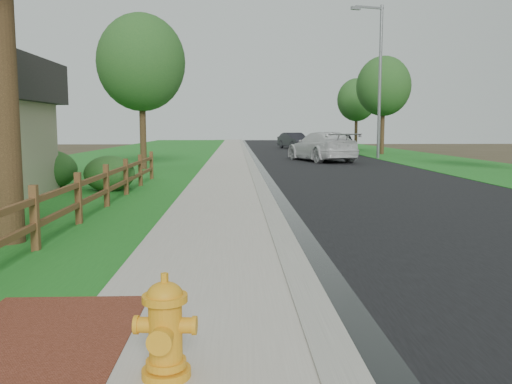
{
  "coord_description": "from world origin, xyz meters",
  "views": [
    {
      "loc": [
        -0.43,
        -5.76,
        2.0
      ],
      "look_at": [
        -0.03,
        4.7,
        0.75
      ],
      "focal_mm": 38.0,
      "sensor_mm": 36.0,
      "label": 1
    }
  ],
  "objects_px": {
    "dark_car_mid": "(340,143)",
    "streetlight": "(378,73)",
    "fire_hydrant": "(165,330)",
    "ranch_fence": "(94,189)",
    "white_suv": "(322,147)"
  },
  "relations": [
    {
      "from": "dark_car_mid",
      "to": "streetlight",
      "type": "height_order",
      "value": "streetlight"
    },
    {
      "from": "ranch_fence",
      "to": "white_suv",
      "type": "height_order",
      "value": "white_suv"
    },
    {
      "from": "dark_car_mid",
      "to": "ranch_fence",
      "type": "bearing_deg",
      "value": 74.31
    },
    {
      "from": "dark_car_mid",
      "to": "streetlight",
      "type": "bearing_deg",
      "value": 110.45
    },
    {
      "from": "fire_hydrant",
      "to": "streetlight",
      "type": "bearing_deg",
      "value": 72.62
    },
    {
      "from": "ranch_fence",
      "to": "dark_car_mid",
      "type": "bearing_deg",
      "value": 68.37
    },
    {
      "from": "fire_hydrant",
      "to": "streetlight",
      "type": "relative_size",
      "value": 0.09
    },
    {
      "from": "dark_car_mid",
      "to": "streetlight",
      "type": "relative_size",
      "value": 0.5
    },
    {
      "from": "ranch_fence",
      "to": "white_suv",
      "type": "distance_m",
      "value": 21.33
    },
    {
      "from": "fire_hydrant",
      "to": "dark_car_mid",
      "type": "relative_size",
      "value": 0.17
    },
    {
      "from": "fire_hydrant",
      "to": "white_suv",
      "type": "bearing_deg",
      "value": 78.58
    },
    {
      "from": "ranch_fence",
      "to": "streetlight",
      "type": "distance_m",
      "value": 25.68
    },
    {
      "from": "ranch_fence",
      "to": "white_suv",
      "type": "bearing_deg",
      "value": 67.21
    },
    {
      "from": "dark_car_mid",
      "to": "streetlight",
      "type": "distance_m",
      "value": 6.99
    },
    {
      "from": "streetlight",
      "to": "fire_hydrant",
      "type": "bearing_deg",
      "value": -107.38
    }
  ]
}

